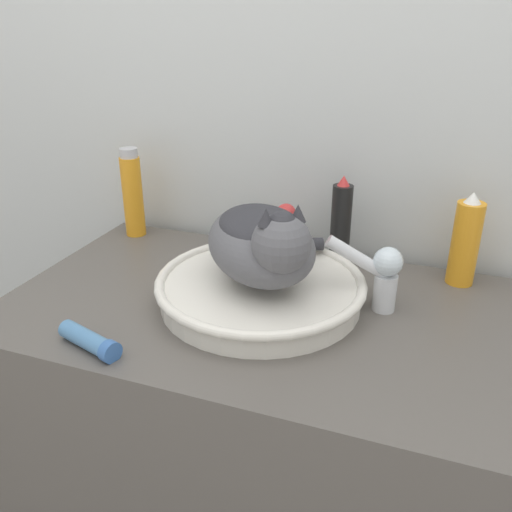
{
  "coord_description": "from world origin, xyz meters",
  "views": [
    {
      "loc": [
        0.31,
        -0.57,
        1.37
      ],
      "look_at": [
        -0.0,
        0.29,
        0.95
      ],
      "focal_mm": 38.0,
      "sensor_mm": 36.0,
      "label": 1
    }
  ],
  "objects_px": {
    "faucet": "(381,272)",
    "hairspray_can_black": "(341,224)",
    "cream_tube": "(90,341)",
    "shampoo_bottle_tall": "(133,194)",
    "deodorant_stick": "(286,231)",
    "spray_bottle_trigger": "(465,242)",
    "cat": "(262,241)"
  },
  "relations": [
    {
      "from": "faucet",
      "to": "hairspray_can_black",
      "type": "xyz_separation_m",
      "value": [
        -0.11,
        0.17,
        0.02
      ]
    },
    {
      "from": "hairspray_can_black",
      "to": "cream_tube",
      "type": "bearing_deg",
      "value": -123.99
    },
    {
      "from": "shampoo_bottle_tall",
      "to": "cream_tube",
      "type": "relative_size",
      "value": 1.67
    },
    {
      "from": "deodorant_stick",
      "to": "spray_bottle_trigger",
      "type": "bearing_deg",
      "value": 0.0
    },
    {
      "from": "cream_tube",
      "to": "hairspray_can_black",
      "type": "bearing_deg",
      "value": 56.01
    },
    {
      "from": "spray_bottle_trigger",
      "to": "shampoo_bottle_tall",
      "type": "bearing_deg",
      "value": 180.0
    },
    {
      "from": "faucet",
      "to": "cream_tube",
      "type": "bearing_deg",
      "value": 21.97
    },
    {
      "from": "hairspray_can_black",
      "to": "faucet",
      "type": "bearing_deg",
      "value": -56.49
    },
    {
      "from": "cat",
      "to": "faucet",
      "type": "height_order",
      "value": "cat"
    },
    {
      "from": "cat",
      "to": "spray_bottle_trigger",
      "type": "height_order",
      "value": "cat"
    },
    {
      "from": "faucet",
      "to": "hairspray_can_black",
      "type": "height_order",
      "value": "hairspray_can_black"
    },
    {
      "from": "shampoo_bottle_tall",
      "to": "hairspray_can_black",
      "type": "height_order",
      "value": "shampoo_bottle_tall"
    },
    {
      "from": "spray_bottle_trigger",
      "to": "hairspray_can_black",
      "type": "xyz_separation_m",
      "value": [
        -0.26,
        0.0,
        0.0
      ]
    },
    {
      "from": "cat",
      "to": "faucet",
      "type": "relative_size",
      "value": 2.31
    },
    {
      "from": "spray_bottle_trigger",
      "to": "shampoo_bottle_tall",
      "type": "xyz_separation_m",
      "value": [
        -0.78,
        0.0,
        0.02
      ]
    },
    {
      "from": "cat",
      "to": "shampoo_bottle_tall",
      "type": "bearing_deg",
      "value": -159.59
    },
    {
      "from": "deodorant_stick",
      "to": "cat",
      "type": "bearing_deg",
      "value": -83.86
    },
    {
      "from": "cat",
      "to": "cream_tube",
      "type": "height_order",
      "value": "cat"
    },
    {
      "from": "cat",
      "to": "hairspray_can_black",
      "type": "relative_size",
      "value": 1.66
    },
    {
      "from": "shampoo_bottle_tall",
      "to": "hairspray_can_black",
      "type": "bearing_deg",
      "value": -0.0
    },
    {
      "from": "cat",
      "to": "hairspray_can_black",
      "type": "xyz_separation_m",
      "value": [
        0.1,
        0.23,
        -0.04
      ]
    },
    {
      "from": "hairspray_can_black",
      "to": "shampoo_bottle_tall",
      "type": "bearing_deg",
      "value": 180.0
    },
    {
      "from": "spray_bottle_trigger",
      "to": "faucet",
      "type": "bearing_deg",
      "value": -129.92
    },
    {
      "from": "deodorant_stick",
      "to": "cream_tube",
      "type": "bearing_deg",
      "value": -112.32
    },
    {
      "from": "cat",
      "to": "deodorant_stick",
      "type": "xyz_separation_m",
      "value": [
        -0.03,
        0.23,
        -0.07
      ]
    },
    {
      "from": "cat",
      "to": "faucet",
      "type": "distance_m",
      "value": 0.23
    },
    {
      "from": "cat",
      "to": "faucet",
      "type": "bearing_deg",
      "value": 64.92
    },
    {
      "from": "deodorant_stick",
      "to": "shampoo_bottle_tall",
      "type": "bearing_deg",
      "value": 180.0
    },
    {
      "from": "shampoo_bottle_tall",
      "to": "cream_tube",
      "type": "xyz_separation_m",
      "value": [
        0.2,
        -0.48,
        -0.09
      ]
    },
    {
      "from": "shampoo_bottle_tall",
      "to": "cream_tube",
      "type": "bearing_deg",
      "value": -66.88
    },
    {
      "from": "hairspray_can_black",
      "to": "cream_tube",
      "type": "relative_size",
      "value": 1.56
    },
    {
      "from": "faucet",
      "to": "hairspray_can_black",
      "type": "distance_m",
      "value": 0.21
    }
  ]
}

